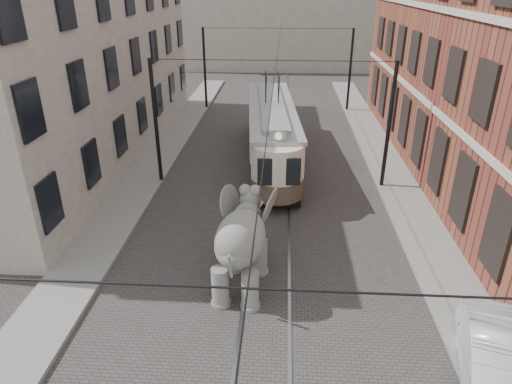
{
  "coord_description": "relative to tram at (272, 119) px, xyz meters",
  "views": [
    {
      "loc": [
        0.37,
        -14.2,
        9.18
      ],
      "look_at": [
        -0.55,
        0.7,
        2.1
      ],
      "focal_mm": 31.68,
      "sensor_mm": 36.0,
      "label": 1
    }
  ],
  "objects": [
    {
      "name": "parked_car",
      "position": [
        5.93,
        -15.42,
        -1.57
      ],
      "size": [
        2.86,
        5.1,
        1.59
      ],
      "primitive_type": "imported",
      "rotation": [
        0.0,
        0.0,
        -0.25
      ],
      "color": "#B3B3B8",
      "rests_on": "ground"
    },
    {
      "name": "brick_building",
      "position": [
        11.24,
        -0.29,
        3.63
      ],
      "size": [
        8.0,
        26.0,
        12.0
      ],
      "primitive_type": "cube",
      "color": "maroon",
      "rests_on": "ground"
    },
    {
      "name": "catenary",
      "position": [
        0.04,
        -4.29,
        0.63
      ],
      "size": [
        11.0,
        30.2,
        6.0
      ],
      "primitive_type": null,
      "color": "black",
      "rests_on": "ground"
    },
    {
      "name": "distant_block",
      "position": [
        0.24,
        30.71,
        4.63
      ],
      "size": [
        28.0,
        10.0,
        14.0
      ],
      "primitive_type": "cube",
      "color": "gray",
      "rests_on": "ground"
    },
    {
      "name": "ground",
      "position": [
        0.24,
        -9.29,
        -2.37
      ],
      "size": [
        120.0,
        120.0,
        0.0
      ],
      "primitive_type": "plane",
      "color": "#3C3937"
    },
    {
      "name": "stucco_building",
      "position": [
        -10.76,
        0.71,
        2.63
      ],
      "size": [
        7.0,
        24.0,
        10.0
      ],
      "primitive_type": "cube",
      "color": "gray",
      "rests_on": "ground"
    },
    {
      "name": "tram",
      "position": [
        0.0,
        0.0,
        0.0
      ],
      "size": [
        3.38,
        12.1,
        4.74
      ],
      "primitive_type": null,
      "rotation": [
        0.0,
        0.0,
        0.08
      ],
      "color": "beige",
      "rests_on": "ground"
    },
    {
      "name": "sidewalk_left",
      "position": [
        -6.26,
        -9.29,
        -2.3
      ],
      "size": [
        2.0,
        60.0,
        0.15
      ],
      "primitive_type": "cube",
      "color": "slate",
      "rests_on": "ground"
    },
    {
      "name": "sidewalk_right",
      "position": [
        6.24,
        -9.29,
        -2.3
      ],
      "size": [
        2.0,
        60.0,
        0.15
      ],
      "primitive_type": "cube",
      "color": "slate",
      "rests_on": "ground"
    },
    {
      "name": "tram_rails",
      "position": [
        0.24,
        -9.29,
        -2.36
      ],
      "size": [
        1.54,
        80.0,
        0.02
      ],
      "primitive_type": null,
      "color": "slate",
      "rests_on": "ground"
    },
    {
      "name": "elephant",
      "position": [
        -0.62,
        -11.49,
        -0.92
      ],
      "size": [
        3.06,
        4.97,
        2.9
      ],
      "primitive_type": null,
      "rotation": [
        0.0,
        0.0,
        -0.1
      ],
      "color": "slate",
      "rests_on": "ground"
    }
  ]
}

